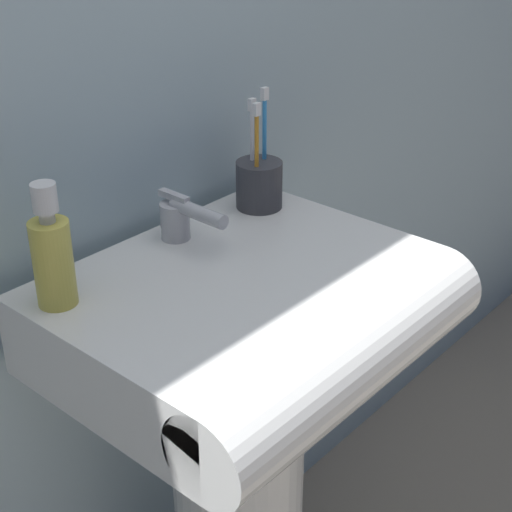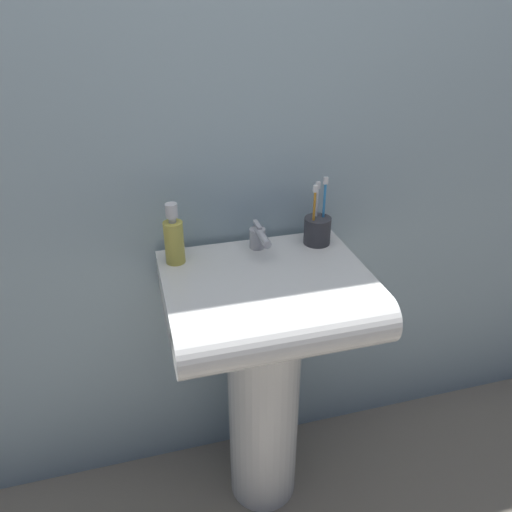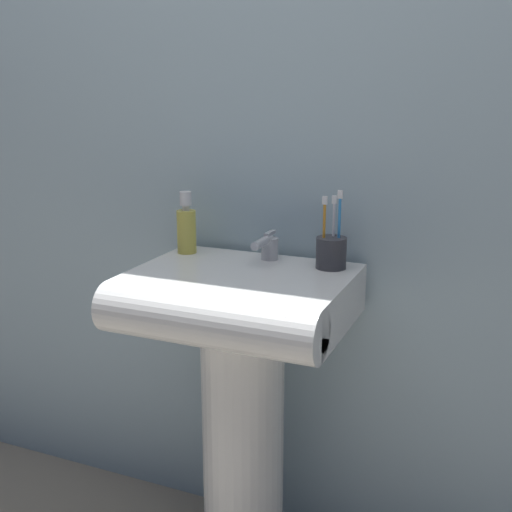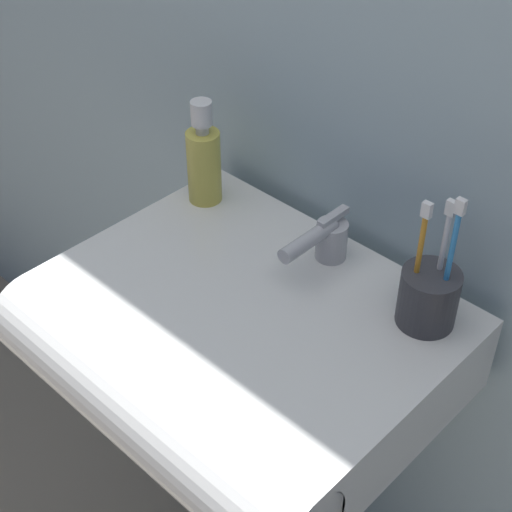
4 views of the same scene
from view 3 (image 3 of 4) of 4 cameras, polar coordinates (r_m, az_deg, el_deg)
name	(u,v)px [view 3 (image 3 of 4)]	position (r m, az deg, el deg)	size (l,w,h in m)	color
wall_back	(278,119)	(1.74, 1.95, 12.09)	(5.00, 0.05, 2.40)	#9EB7C1
sink_pedestal	(243,446)	(1.77, -1.16, -16.53)	(0.22, 0.22, 0.72)	white
sink_basin	(234,301)	(1.56, -1.94, -4.03)	(0.53, 0.44, 0.12)	white
faucet	(268,246)	(1.67, 1.05, 0.87)	(0.05, 0.13, 0.07)	#B7B7BC
toothbrush_cup	(331,251)	(1.61, 6.71, 0.43)	(0.08, 0.08, 0.20)	#38383D
soap_bottle	(186,228)	(1.76, -6.20, 2.50)	(0.05, 0.05, 0.17)	gold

